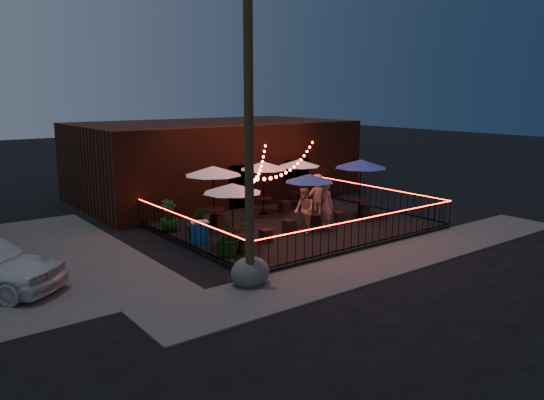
{
  "coord_description": "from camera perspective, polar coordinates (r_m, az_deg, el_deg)",
  "views": [
    {
      "loc": [
        -13.58,
        -14.42,
        5.49
      ],
      "look_at": [
        -1.16,
        1.96,
        1.33
      ],
      "focal_mm": 35.0,
      "sensor_mm": 36.0,
      "label": 1
    }
  ],
  "objects": [
    {
      "name": "fence_front",
      "position": [
        19.03,
        10.05,
        -3.44
      ],
      "size": [
        10.0,
        0.04,
        1.04
      ],
      "color": "black",
      "rests_on": "patio"
    },
    {
      "name": "patio",
      "position": [
        21.99,
        2.34,
        -2.83
      ],
      "size": [
        10.0,
        8.0,
        0.15
      ],
      "primitive_type": "cube",
      "color": "black",
      "rests_on": "ground"
    },
    {
      "name": "potted_shrub_c",
      "position": [
        21.13,
        -11.05,
        -1.65
      ],
      "size": [
        0.88,
        0.88,
        1.27
      ],
      "primitive_type": "imported",
      "rotation": [
        0.0,
        0.0,
        0.28
      ],
      "color": "#16410E",
      "rests_on": "patio"
    },
    {
      "name": "festoon_lights",
      "position": [
        20.66,
        0.76,
        3.17
      ],
      "size": [
        10.02,
        8.72,
        1.32
      ],
      "color": "#FF2B16",
      "rests_on": "ground"
    },
    {
      "name": "brick_building",
      "position": [
        28.65,
        -6.3,
        4.37
      ],
      "size": [
        14.0,
        8.0,
        4.0
      ],
      "color": "#3A1C10",
      "rests_on": "ground"
    },
    {
      "name": "potted_shrub_a",
      "position": [
        17.76,
        -4.61,
        -3.87
      ],
      "size": [
        1.46,
        1.36,
        1.33
      ],
      "primitive_type": "imported",
      "rotation": [
        0.0,
        0.0,
        -0.32
      ],
      "color": "#1A400F",
      "rests_on": "patio"
    },
    {
      "name": "bistro_chair_2",
      "position": [
        21.4,
        -8.09,
        -2.48
      ],
      "size": [
        0.52,
        0.52,
        0.47
      ],
      "primitive_type": "cube",
      "rotation": [
        0.0,
        0.0,
        0.41
      ],
      "color": "black",
      "rests_on": "patio"
    },
    {
      "name": "utility_pole",
      "position": [
        14.45,
        -2.49,
        5.5
      ],
      "size": [
        0.26,
        0.26,
        8.0
      ],
      "primitive_type": "cylinder",
      "color": "#322314",
      "rests_on": "ground"
    },
    {
      "name": "patron_a",
      "position": [
        21.37,
        5.86,
        -0.48
      ],
      "size": [
        0.47,
        0.7,
        1.89
      ],
      "primitive_type": "imported",
      "rotation": [
        0.0,
        0.0,
        1.54
      ],
      "color": "tan",
      "rests_on": "patio"
    },
    {
      "name": "bistro_chair_10",
      "position": [
        25.71,
        3.99,
        -0.0
      ],
      "size": [
        0.54,
        0.54,
        0.51
      ],
      "primitive_type": "cube",
      "rotation": [
        0.0,
        0.0,
        -0.32
      ],
      "color": "black",
      "rests_on": "patio"
    },
    {
      "name": "fence_right",
      "position": [
        25.26,
        11.14,
        0.21
      ],
      "size": [
        0.04,
        8.0,
        1.04
      ],
      "rotation": [
        0.0,
        0.0,
        1.57
      ],
      "color": "black",
      "rests_on": "patio"
    },
    {
      "name": "cafe_table_4",
      "position": [
        23.22,
        9.52,
        3.79
      ],
      "size": [
        3.05,
        3.05,
        2.53
      ],
      "rotation": [
        0.0,
        0.0,
        -0.43
      ],
      "color": "black",
      "rests_on": "patio"
    },
    {
      "name": "cafe_table_5",
      "position": [
        25.17,
        2.91,
        3.94
      ],
      "size": [
        2.49,
        2.49,
        2.26
      ],
      "rotation": [
        0.0,
        0.0,
        0.25
      ],
      "color": "black",
      "rests_on": "patio"
    },
    {
      "name": "sidewalk",
      "position": [
        18.42,
        12.84,
        -6.12
      ],
      "size": [
        18.0,
        2.5,
        0.05
      ],
      "primitive_type": "cube",
      "color": "#43403E",
      "rests_on": "ground"
    },
    {
      "name": "ground",
      "position": [
        20.56,
        5.9,
        -4.12
      ],
      "size": [
        110.0,
        110.0,
        0.0
      ],
      "primitive_type": "plane",
      "color": "black",
      "rests_on": "ground"
    },
    {
      "name": "bistro_chair_6",
      "position": [
        23.02,
        -2.1,
        -1.35
      ],
      "size": [
        0.54,
        0.54,
        0.5
      ],
      "primitive_type": "cube",
      "rotation": [
        0.0,
        0.0,
        -0.36
      ],
      "color": "black",
      "rests_on": "patio"
    },
    {
      "name": "bistro_chair_0",
      "position": [
        18.16,
        -3.19,
        -4.87
      ],
      "size": [
        0.43,
        0.43,
        0.49
      ],
      "primitive_type": "cube",
      "rotation": [
        0.0,
        0.0,
        0.04
      ],
      "color": "black",
      "rests_on": "patio"
    },
    {
      "name": "bistro_chair_3",
      "position": [
        21.65,
        -5.88,
        -2.21
      ],
      "size": [
        0.52,
        0.52,
        0.51
      ],
      "primitive_type": "cube",
      "rotation": [
        0.0,
        0.0,
        3.38
      ],
      "color": "black",
      "rests_on": "patio"
    },
    {
      "name": "cafe_table_2",
      "position": [
        21.03,
        4.02,
        2.3
      ],
      "size": [
        2.51,
        2.51,
        2.2
      ],
      "rotation": [
        0.0,
        0.0,
        -0.31
      ],
      "color": "black",
      "rests_on": "patio"
    },
    {
      "name": "bistro_chair_9",
      "position": [
        24.08,
        9.8,
        -0.97
      ],
      "size": [
        0.52,
        0.52,
        0.47
      ],
      "primitive_type": "cube",
      "rotation": [
        0.0,
        0.0,
        2.76
      ],
      "color": "black",
      "rests_on": "patio"
    },
    {
      "name": "bistro_chair_8",
      "position": [
        22.56,
        7.23,
        -1.8
      ],
      "size": [
        0.41,
        0.41,
        0.42
      ],
      "primitive_type": "cube",
      "rotation": [
        0.0,
        0.0,
        -0.17
      ],
      "color": "black",
      "rests_on": "patio"
    },
    {
      "name": "potted_shrub_b",
      "position": [
        19.84,
        -8.16,
        -2.39
      ],
      "size": [
        0.78,
        0.67,
        1.27
      ],
      "primitive_type": "imported",
      "rotation": [
        0.0,
        0.0,
        -0.16
      ],
      "color": "#16360B",
      "rests_on": "patio"
    },
    {
      "name": "bistro_chair_5",
      "position": [
        21.89,
        4.75,
        -2.16
      ],
      "size": [
        0.4,
        0.4,
        0.42
      ],
      "primitive_type": "cube",
      "rotation": [
        0.0,
        0.0,
        3.01
      ],
      "color": "black",
      "rests_on": "patio"
    },
    {
      "name": "bistro_chair_4",
      "position": [
        20.65,
        1.87,
        -2.85
      ],
      "size": [
        0.48,
        0.48,
        0.49
      ],
      "primitive_type": "cube",
      "rotation": [
        0.0,
        0.0,
        0.17
      ],
      "color": "black",
      "rests_on": "patio"
    },
    {
      "name": "bistro_chair_1",
      "position": [
        19.42,
        -0.66,
        -3.83
      ],
      "size": [
        0.4,
        0.4,
        0.45
      ],
      "primitive_type": "cube",
      "rotation": [
        0.0,
        0.0,
        3.1
      ],
      "color": "black",
      "rests_on": "patio"
    },
    {
      "name": "bistro_chair_11",
      "position": [
        25.83,
        5.51,
        -0.1
      ],
      "size": [
        0.35,
        0.35,
        0.4
      ],
      "primitive_type": "cube",
      "rotation": [
        0.0,
        0.0,
        3.1
      ],
      "color": "black",
      "rests_on": "patio"
    },
    {
      "name": "cafe_table_0",
      "position": [
        18.34,
        -4.29,
        1.2
      ],
      "size": [
        2.54,
        2.54,
        2.29
      ],
      "rotation": [
        0.0,
        0.0,
        -0.26
      ],
      "color": "black",
      "rests_on": "patio"
    },
    {
      "name": "cafe_table_3",
      "position": [
        23.47,
        -0.91,
        3.65
      ],
      "size": [
        2.56,
        2.56,
        2.37
      ],
      "rotation": [
        0.0,
        0.0,
        -0.22
      ],
      "color": "black",
      "rests_on": "patio"
    },
    {
      "name": "patron_c",
      "position": [
        23.32,
        4.85,
        0.5
      ],
      "size": [
        1.37,
        1.09,
        1.86
      ],
      "primitive_type": "imported",
      "rotation": [
        0.0,
        0.0,
        2.76
      ],
      "color": "beige",
      "rests_on": "patio"
    },
    {
      "name": "boulder",
      "position": [
        15.46,
        -2.34,
        -7.79
      ],
      "size": [
        1.28,
        1.2,
        0.8
      ],
      "primitive_type": "ellipsoid",
      "rotation": [
        0.0,
        0.0,
        0.38
      ],
      "color": "#4B4B46",
      "rests_on": "ground"
    },
    {
      "name": "fence_left",
      "position": [
        19.15,
        -9.29,
        -3.32
      ],
      "size": [
        0.04,
        8.0,
        1.04
      ],
      "rotation": [
        0.0,
        0.0,
        1.57
      ],
      "color": "black",
      "rests_on": "patio"
    },
    {
      "name": "bistro_chair_7",
      "position": [
        24.19,
        1.37,
        -0.71
      ],
      "size": [
        0.44,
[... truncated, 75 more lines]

